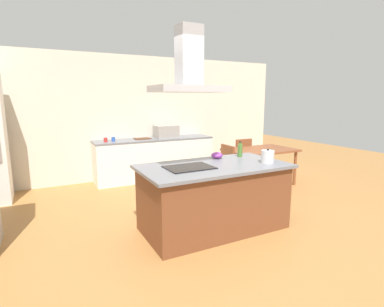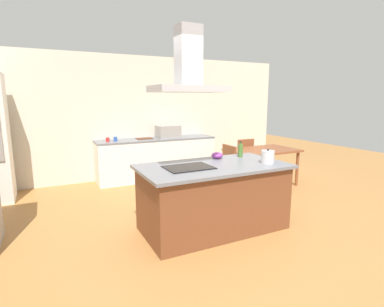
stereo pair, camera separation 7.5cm
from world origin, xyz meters
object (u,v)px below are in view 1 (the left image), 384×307
Objects in this scene: coffee_mug_blue at (113,139)px; olive_oil_bottle at (240,150)px; tea_kettle at (268,157)px; cutting_board at (142,139)px; cooktop at (189,167)px; chair_facing_back_wall at (241,155)px; mixing_bowl at (217,155)px; coffee_mug_red at (106,140)px; countertop_microwave at (166,132)px; dining_table at (260,153)px; chair_at_left_end at (223,165)px; range_hood at (189,71)px.

olive_oil_bottle is at bearing -62.52° from coffee_mug_blue.
tea_kettle is 3.26m from cutting_board.
cooktop is 2.88m from coffee_mug_blue.
tea_kettle is (1.09, -0.24, 0.08)m from cooktop.
chair_facing_back_wall is at bearing 61.22° from tea_kettle.
mixing_bowl is 2.60m from cutting_board.
tea_kettle is 2.55× the size of coffee_mug_red.
countertop_microwave is 0.36× the size of dining_table.
tea_kettle is 0.16× the size of dining_table.
cutting_board is (-0.69, 2.63, -0.09)m from olive_oil_bottle.
countertop_microwave is 1.19m from coffee_mug_blue.
cutting_board reaches higher than cooktop.
chair_at_left_end is at bearing -143.99° from chair_facing_back_wall.
range_hood reaches higher than countertop_microwave.
tea_kettle is 0.55m from olive_oil_bottle.
olive_oil_bottle is 2.94m from coffee_mug_red.
tea_kettle is 0.26× the size of chair_facing_back_wall.
chair_facing_back_wall is (2.01, -0.87, -0.40)m from cutting_board.
tea_kettle is at bearing -12.28° from range_hood.
cutting_board is 1.93m from chair_at_left_end.
chair_facing_back_wall is 1.13m from chair_at_left_end.
mixing_bowl is 0.19× the size of range_hood.
coffee_mug_blue is at bearing 110.68° from mixing_bowl.
coffee_mug_blue is (-0.95, 2.51, -0.00)m from mixing_bowl.
range_hood is at bearing 167.72° from tea_kettle.
coffee_mug_red is at bearing 120.57° from olive_oil_bottle.
cooktop is at bearing -163.39° from olive_oil_bottle.
range_hood reaches higher than mixing_bowl.
mixing_bowl is at bearing 28.81° from range_hood.
cutting_board reaches higher than dining_table.
countertop_microwave is (-0.21, 3.12, 0.05)m from tea_kettle.
range_hood is (-1.02, -0.30, 1.10)m from olive_oil_bottle.
range_hood reaches higher than chair_at_left_end.
coffee_mug_blue is at bearing 96.18° from cooktop.
range_hood is at bearing -80.51° from coffee_mug_red.
dining_table is at bearing -90.00° from chair_facing_back_wall.
cooktop reaches higher than dining_table.
cooktop is at bearing -106.93° from countertop_microwave.
coffee_mug_blue is at bearing 139.80° from chair_at_left_end.
coffee_mug_blue is 3.11m from range_hood.
tea_kettle is 0.25× the size of range_hood.
cutting_board is 3.18m from range_hood.
countertop_microwave is at bearing 73.07° from cooktop.
olive_oil_bottle is at bearing -110.78° from chair_at_left_end.
tea_kettle is 1.34× the size of mixing_bowl.
mixing_bowl is at bearing 173.07° from olive_oil_bottle.
olive_oil_bottle is 0.39m from mixing_bowl.
coffee_mug_blue reaches higher than cutting_board.
olive_oil_bottle is 1.53m from range_hood.
dining_table is 1.57× the size of chair_facing_back_wall.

